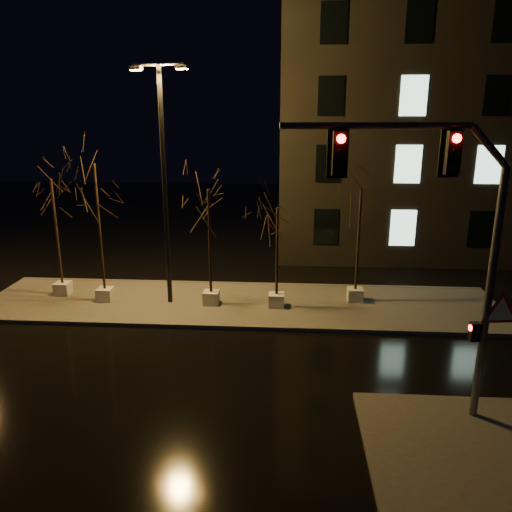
{
  "coord_description": "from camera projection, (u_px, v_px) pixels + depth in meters",
  "views": [
    {
      "loc": [
        2.06,
        -13.99,
        7.91
      ],
      "look_at": [
        0.83,
        3.97,
        2.8
      ],
      "focal_mm": 35.0,
      "sensor_mm": 36.0,
      "label": 1
    }
  ],
  "objects": [
    {
      "name": "ground",
      "position": [
        221.0,
        375.0,
        15.73
      ],
      "size": [
        90.0,
        90.0,
        0.0
      ],
      "primitive_type": "plane",
      "color": "black",
      "rests_on": "ground"
    },
    {
      "name": "median",
      "position": [
        240.0,
        304.0,
        21.47
      ],
      "size": [
        22.0,
        5.0,
        0.15
      ],
      "primitive_type": "cube",
      "color": "#4C4944",
      "rests_on": "ground"
    },
    {
      "name": "building",
      "position": [
        490.0,
        122.0,
        30.04
      ],
      "size": [
        25.0,
        12.0,
        15.0
      ],
      "primitive_type": "cube",
      "color": "black",
      "rests_on": "ground"
    },
    {
      "name": "tree_0",
      "position": [
        54.0,
        206.0,
        21.29
      ],
      "size": [
        1.8,
        1.8,
        5.29
      ],
      "color": "silver",
      "rests_on": "median"
    },
    {
      "name": "tree_1",
      "position": [
        97.0,
        196.0,
        20.4
      ],
      "size": [
        1.8,
        1.8,
        6.03
      ],
      "color": "silver",
      "rests_on": "median"
    },
    {
      "name": "tree_2",
      "position": [
        209.0,
        216.0,
        20.23
      ],
      "size": [
        1.8,
        1.8,
        5.03
      ],
      "color": "silver",
      "rests_on": "median"
    },
    {
      "name": "tree_3",
      "position": [
        277.0,
        230.0,
        20.1
      ],
      "size": [
        1.8,
        1.8,
        4.31
      ],
      "color": "silver",
      "rests_on": "median"
    },
    {
      "name": "tree_4",
      "position": [
        360.0,
        214.0,
        20.57
      ],
      "size": [
        1.8,
        1.8,
        5.01
      ],
      "color": "silver",
      "rests_on": "median"
    },
    {
      "name": "traffic_signal_mast",
      "position": [
        448.0,
        234.0,
        11.97
      ],
      "size": [
        6.19,
        0.87,
        7.6
      ],
      "rotation": [
        0.0,
        0.0,
        0.13
      ],
      "color": "#595C61",
      "rests_on": "sidewalk_corner"
    },
    {
      "name": "streetlight_main",
      "position": [
        164.0,
        172.0,
        19.97
      ],
      "size": [
        2.4,
        0.76,
        9.64
      ],
      "rotation": [
        0.0,
        0.0,
        -0.21
      ],
      "color": "black",
      "rests_on": "median"
    }
  ]
}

